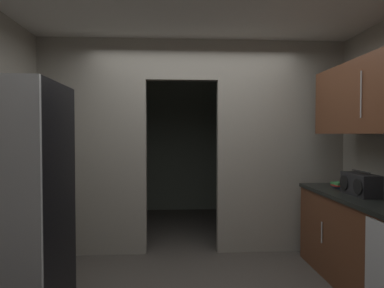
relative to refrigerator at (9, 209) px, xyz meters
name	(u,v)px	position (x,y,z in m)	size (l,w,h in m)	color
kitchen_overhead_slab	(200,8)	(1.46, 0.69, 1.74)	(4.17, 6.78, 0.06)	silver
kitchen_partition	(197,142)	(1.50, 1.66, 0.45)	(3.77, 0.12, 2.64)	#9E998C
adjoining_room_shell	(188,143)	(1.46, 3.40, 0.39)	(3.77, 2.47, 2.64)	gray
refrigerator	(9,209)	(0.00, 0.00, 0.00)	(0.74, 0.77, 1.85)	black
lower_cabinet_run	(378,250)	(3.03, 0.36, -0.48)	(0.63, 2.15, 0.89)	brown
upper_cabinet_counterside	(381,95)	(3.03, 0.36, 0.90)	(0.36, 1.94, 0.69)	brown
boombox	(360,184)	(3.00, 0.60, 0.07)	(0.20, 0.42, 0.24)	black
book_stack	(339,185)	(3.01, 1.05, -0.01)	(0.14, 0.17, 0.06)	#2D609E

